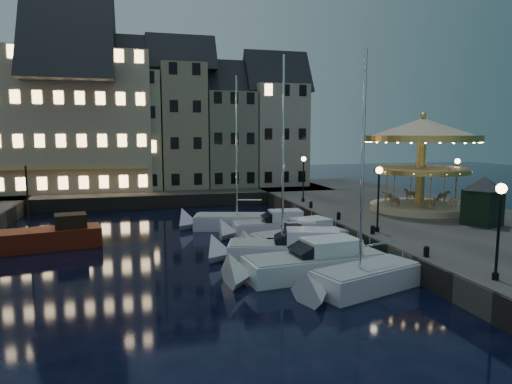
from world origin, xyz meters
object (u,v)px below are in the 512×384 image
object	(u,v)px
streetlamp_c	(303,172)
bollard_c	(339,215)
bollard_b	(373,229)
red_fishing_boat	(50,238)
streetlamp_a	(499,218)
motorboat_c	(289,250)
carousel	(422,146)
motorboat_d	(295,240)
streetlamp_b	(379,190)
motorboat_e	(270,228)
bollard_d	(311,204)
motorboat_f	(240,222)
motorboat_b	(308,264)
motorboat_a	(359,281)
ticket_kiosk	(483,192)
streetlamp_d	(457,176)
bollard_a	(426,251)

from	to	relation	value
streetlamp_c	bollard_c	distance (m)	9.34
bollard_b	red_fishing_boat	xyz separation A→B (m)	(-19.92, 6.77, -0.92)
streetlamp_a	motorboat_c	size ratio (longest dim) A/B	0.35
red_fishing_boat	carousel	bearing A→B (deg)	0.74
bollard_b	motorboat_d	bearing A→B (deg)	151.17
streetlamp_a	streetlamp_b	xyz separation A→B (m)	(0.00, 10.00, 0.00)
motorboat_e	motorboat_c	bearing A→B (deg)	-96.56
bollard_d	carousel	xyz separation A→B (m)	(8.16, -3.36, 4.92)
motorboat_f	red_fishing_boat	bearing A→B (deg)	-168.24
motorboat_b	motorboat_d	distance (m)	5.71
bollard_b	motorboat_a	world-z (taller)	motorboat_a
red_fishing_boat	bollard_d	bearing A→B (deg)	10.60
streetlamp_b	ticket_kiosk	size ratio (longest dim) A/B	1.10
streetlamp_d	motorboat_a	world-z (taller)	motorboat_a
bollard_d	streetlamp_b	bearing A→B (deg)	-86.57
streetlamp_c	bollard_d	size ratio (longest dim) A/B	7.32
ticket_kiosk	motorboat_a	bearing A→B (deg)	-152.17
bollard_b	motorboat_e	bearing A→B (deg)	127.51
carousel	ticket_kiosk	xyz separation A→B (m)	(0.47, -6.51, -2.96)
motorboat_c	ticket_kiosk	distance (m)	14.55
streetlamp_b	streetlamp_d	distance (m)	13.29
motorboat_c	carousel	world-z (taller)	motorboat_c
streetlamp_d	motorboat_e	distance (m)	17.12
bollard_c	carousel	bearing A→B (deg)	14.67
streetlamp_b	motorboat_a	bearing A→B (deg)	-125.21
bollard_d	ticket_kiosk	distance (m)	13.26
motorboat_b	motorboat_e	xyz separation A→B (m)	(0.70, 9.51, -0.01)
bollard_c	motorboat_c	size ratio (longest dim) A/B	0.05
streetlamp_b	streetlamp_d	size ratio (longest dim) A/B	1.00
bollard_c	motorboat_b	world-z (taller)	motorboat_b
bollard_b	motorboat_a	distance (m)	7.35
streetlamp_b	streetlamp_c	xyz separation A→B (m)	(0.00, 13.50, 0.00)
bollard_b	motorboat_b	bearing A→B (deg)	-149.87
streetlamp_d	bollard_c	world-z (taller)	streetlamp_d
bollard_d	motorboat_c	xyz separation A→B (m)	(-5.59, -10.76, -0.92)
bollard_c	streetlamp_a	bearing A→B (deg)	-87.63
motorboat_b	carousel	world-z (taller)	carousel
bollard_c	red_fishing_boat	xyz separation A→B (m)	(-19.92, 1.77, -0.92)
motorboat_e	ticket_kiosk	bearing A→B (deg)	-22.83
red_fishing_boat	ticket_kiosk	world-z (taller)	red_fishing_boat
bollard_a	carousel	xyz separation A→B (m)	(8.16, 12.64, 4.92)
bollard_a	motorboat_b	size ratio (longest dim) A/B	0.07
ticket_kiosk	bollard_b	bearing A→B (deg)	-175.82
bollard_b	bollard_d	distance (m)	10.50
bollard_a	streetlamp_b	bearing A→B (deg)	84.29
motorboat_c	motorboat_d	world-z (taller)	motorboat_c
streetlamp_d	bollard_a	world-z (taller)	streetlamp_d
streetlamp_a	motorboat_c	xyz separation A→B (m)	(-6.19, 9.24, -3.34)
streetlamp_a	streetlamp_d	distance (m)	20.41
bollard_b	motorboat_c	xyz separation A→B (m)	(-5.59, -0.26, -0.92)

